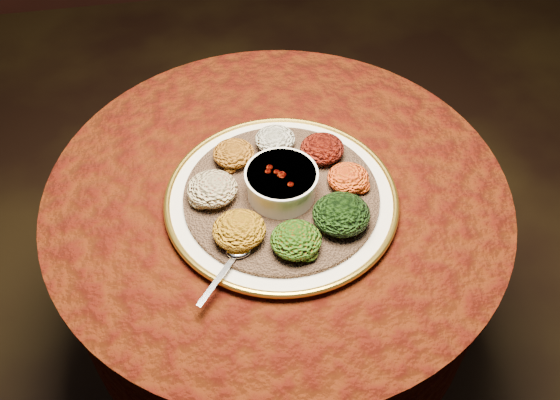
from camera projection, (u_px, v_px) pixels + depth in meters
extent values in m
plane|color=black|center=(278.00, 355.00, 1.84)|extent=(4.00, 4.00, 0.00)
cylinder|color=black|center=(278.00, 352.00, 1.82)|extent=(0.44, 0.44, 0.04)
cylinder|color=black|center=(278.00, 293.00, 1.58)|extent=(0.12, 0.12, 0.68)
cylinder|color=black|center=(277.00, 200.00, 1.31)|extent=(0.80, 0.80, 0.04)
cylinder|color=#381104|center=(277.00, 242.00, 1.42)|extent=(0.93, 0.93, 0.34)
cylinder|color=#381104|center=(277.00, 192.00, 1.29)|extent=(0.96, 0.96, 0.01)
cylinder|color=white|center=(281.00, 200.00, 1.25)|extent=(0.58, 0.58, 0.02)
torus|color=gold|center=(281.00, 198.00, 1.25)|extent=(0.47, 0.47, 0.01)
cylinder|color=brown|center=(281.00, 195.00, 1.24)|extent=(0.51, 0.51, 0.01)
cylinder|color=white|center=(281.00, 184.00, 1.21)|extent=(0.13, 0.13, 0.06)
cylinder|color=white|center=(281.00, 174.00, 1.19)|extent=(0.14, 0.14, 0.01)
cylinder|color=#541004|center=(281.00, 177.00, 1.20)|extent=(0.11, 0.11, 0.01)
ellipsoid|color=silver|center=(238.00, 251.00, 1.14)|extent=(0.05, 0.03, 0.01)
cube|color=silver|center=(218.00, 279.00, 1.10)|extent=(0.09, 0.11, 0.00)
ellipsoid|color=beige|center=(275.00, 139.00, 1.31)|extent=(0.09, 0.08, 0.04)
ellipsoid|color=black|center=(322.00, 149.00, 1.29)|extent=(0.09, 0.09, 0.04)
ellipsoid|color=#AC790E|center=(348.00, 178.00, 1.24)|extent=(0.08, 0.08, 0.04)
ellipsoid|color=black|center=(341.00, 214.00, 1.17)|extent=(0.11, 0.10, 0.05)
ellipsoid|color=#992B09|center=(296.00, 240.00, 1.13)|extent=(0.10, 0.09, 0.05)
ellipsoid|color=#A2600E|center=(239.00, 230.00, 1.15)|extent=(0.10, 0.10, 0.05)
ellipsoid|color=maroon|center=(212.00, 189.00, 1.21)|extent=(0.10, 0.09, 0.05)
ellipsoid|color=#9E5613|center=(234.00, 153.00, 1.28)|extent=(0.09, 0.08, 0.04)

